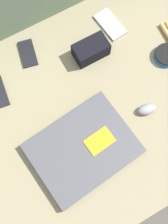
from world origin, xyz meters
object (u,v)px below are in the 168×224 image
(computer_mouse, at_px, (147,109))
(camera_pouch, at_px, (91,50))
(phone_small, at_px, (28,53))
(phone_silver, at_px, (110,24))
(speaker_puck, at_px, (167,55))
(laptop, at_px, (83,149))

(computer_mouse, bearing_deg, camera_pouch, 115.27)
(phone_small, relative_size, camera_pouch, 0.94)
(phone_silver, height_order, camera_pouch, camera_pouch)
(phone_small, bearing_deg, computer_mouse, -43.79)
(speaker_puck, xyz_separation_m, phone_silver, (-0.11, 0.21, -0.01))
(camera_pouch, bearing_deg, phone_silver, 29.13)
(computer_mouse, distance_m, speaker_puck, 0.22)
(laptop, bearing_deg, speaker_puck, 13.20)
(laptop, xyz_separation_m, camera_pouch, (0.20, 0.29, 0.02))
(speaker_puck, distance_m, phone_small, 0.50)
(camera_pouch, bearing_deg, laptop, -123.98)
(computer_mouse, height_order, phone_silver, computer_mouse)
(phone_silver, bearing_deg, computer_mouse, -105.85)
(phone_silver, relative_size, phone_small, 1.17)
(phone_small, bearing_deg, camera_pouch, -16.64)
(laptop, height_order, phone_small, laptop)
(computer_mouse, xyz_separation_m, speaker_puck, (0.17, 0.14, -0.00))
(speaker_puck, xyz_separation_m, camera_pouch, (-0.23, 0.14, 0.02))
(laptop, distance_m, camera_pouch, 0.35)
(laptop, xyz_separation_m, speaker_puck, (0.43, 0.15, -0.00))
(phone_silver, distance_m, phone_small, 0.32)
(computer_mouse, xyz_separation_m, phone_silver, (0.06, 0.35, -0.01))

